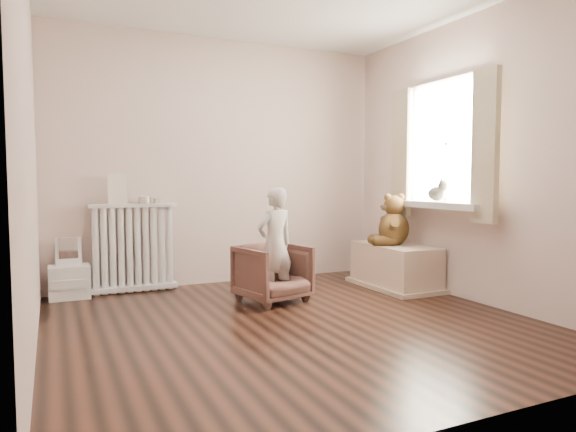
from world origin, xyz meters
name	(u,v)px	position (x,y,z in m)	size (l,w,h in m)	color
floor	(295,323)	(0.00, 0.00, 0.00)	(3.60, 3.60, 0.01)	black
back_wall	(223,162)	(0.00, 1.80, 1.30)	(3.60, 0.02, 2.60)	beige
front_wall	(473,136)	(0.00, -1.80, 1.30)	(3.60, 0.02, 2.60)	beige
left_wall	(29,148)	(-1.80, 0.00, 1.30)	(0.02, 3.60, 2.60)	beige
right_wall	(475,159)	(1.80, 0.00, 1.30)	(0.02, 3.60, 2.60)	beige
window	(448,144)	(1.76, 0.30, 1.45)	(0.03, 0.90, 1.10)	white
window_sill	(439,205)	(1.67, 0.30, 0.87)	(0.22, 1.10, 0.06)	silver
curtain_left	(485,146)	(1.65, -0.27, 1.39)	(0.06, 0.26, 1.30)	beige
curtain_right	(401,153)	(1.65, 0.87, 1.39)	(0.06, 0.26, 1.30)	beige
radiator	(134,253)	(-0.96, 1.68, 0.39)	(0.83, 0.16, 0.88)	silver
paper_doll	(117,189)	(-1.10, 1.68, 1.02)	(0.18, 0.02, 0.29)	beige
tin_a	(145,200)	(-0.84, 1.68, 0.91)	(0.11, 0.11, 0.07)	#A59E8C
tin_b	(158,201)	(-0.72, 1.68, 0.90)	(0.09, 0.09, 0.05)	#A59E8C
toy_vanity	(69,269)	(-1.55, 1.65, 0.28)	(0.36, 0.26, 0.57)	silver
armchair	(273,273)	(0.13, 0.74, 0.26)	(0.56, 0.57, 0.52)	#513128
child	(275,244)	(0.13, 0.69, 0.53)	(0.37, 0.24, 1.02)	beige
toy_bench	(395,268)	(1.52, 0.78, 0.20)	(0.50, 0.94, 0.44)	beige
teddy_bear	(394,223)	(1.50, 0.78, 0.67)	(0.42, 0.33, 0.52)	#3D2811
plush_cat	(437,191)	(1.66, 0.32, 1.00)	(0.15, 0.25, 0.21)	#666157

